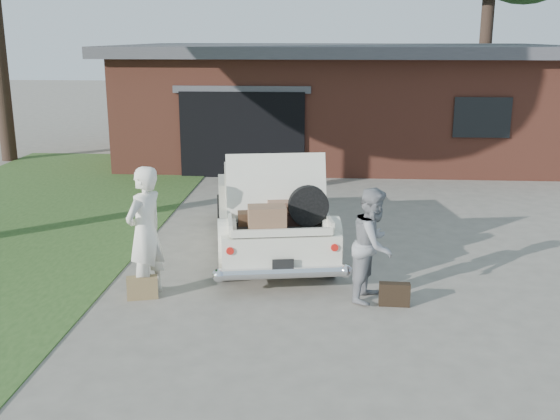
{
  "coord_description": "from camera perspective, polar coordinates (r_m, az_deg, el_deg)",
  "views": [
    {
      "loc": [
        0.66,
        -8.6,
        3.56
      ],
      "look_at": [
        0.0,
        0.6,
        1.1
      ],
      "focal_mm": 42.0,
      "sensor_mm": 36.0,
      "label": 1
    }
  ],
  "objects": [
    {
      "name": "sedan",
      "position": [
        11.18,
        -0.94,
        -0.01
      ],
      "size": [
        2.52,
        4.81,
        1.86
      ],
      "rotation": [
        0.0,
        0.0,
        0.17
      ],
      "color": "beige",
      "rests_on": "ground"
    },
    {
      "name": "grass_strip",
      "position": [
        13.61,
        -23.0,
        -1.41
      ],
      "size": [
        6.0,
        16.0,
        0.02
      ],
      "primitive_type": "cube",
      "color": "#2D4C1E",
      "rests_on": "ground"
    },
    {
      "name": "house",
      "position": [
        20.16,
        5.07,
        9.51
      ],
      "size": [
        12.8,
        7.8,
        3.3
      ],
      "color": "brown",
      "rests_on": "ground"
    },
    {
      "name": "suitcase_left",
      "position": [
        9.38,
        -11.9,
        -6.63
      ],
      "size": [
        0.45,
        0.24,
        0.33
      ],
      "primitive_type": "cube",
      "rotation": [
        0.0,
        0.0,
        0.27
      ],
      "color": "olive",
      "rests_on": "ground"
    },
    {
      "name": "ground",
      "position": [
        9.33,
        -0.27,
        -7.49
      ],
      "size": [
        90.0,
        90.0,
        0.0
      ],
      "primitive_type": "plane",
      "color": "gray",
      "rests_on": "ground"
    },
    {
      "name": "suitcase_right",
      "position": [
        9.1,
        9.93,
        -7.25
      ],
      "size": [
        0.42,
        0.15,
        0.32
      ],
      "primitive_type": "cube",
      "rotation": [
        0.0,
        0.0,
        -0.03
      ],
      "color": "black",
      "rests_on": "ground"
    },
    {
      "name": "woman_right",
      "position": [
        9.07,
        8.13,
        -2.98
      ],
      "size": [
        0.83,
        0.93,
        1.59
      ],
      "primitive_type": "imported",
      "rotation": [
        0.0,
        0.0,
        1.21
      ],
      "color": "gray",
      "rests_on": "ground"
    },
    {
      "name": "woman_left",
      "position": [
        9.27,
        -11.66,
        -1.89
      ],
      "size": [
        0.68,
        0.8,
        1.85
      ],
      "primitive_type": "imported",
      "rotation": [
        0.0,
        0.0,
        -2.0
      ],
      "color": "white",
      "rests_on": "ground"
    }
  ]
}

